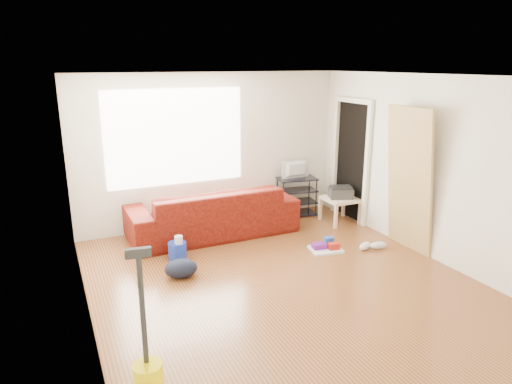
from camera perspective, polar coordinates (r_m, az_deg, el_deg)
name	(u,v)px	position (r m, az deg, el deg)	size (l,w,h in m)	color
room	(283,182)	(5.51, 3.41, 1.26)	(4.51, 5.01, 2.51)	#5A3816
sofa	(213,234)	(7.36, -5.39, -5.22)	(2.62, 1.02, 0.76)	#3A0301
tv_stand	(296,196)	(8.15, 5.08, -0.51)	(0.73, 0.49, 0.68)	black
tv	(297,170)	(8.03, 5.17, 2.81)	(0.53, 0.07, 0.31)	black
side_table	(340,202)	(7.87, 10.48, -1.19)	(0.54, 0.54, 0.43)	#DEB38B
printer	(341,192)	(7.83, 10.54, -0.03)	(0.46, 0.41, 0.20)	#313131
bucket	(178,259)	(6.51, -9.75, -8.28)	(0.25, 0.25, 0.25)	#1933B9
toilet_paper	(179,248)	(6.42, -9.60, -6.93)	(0.11, 0.11, 0.10)	white
cleaning_tray	(326,247)	(6.78, 8.76, -6.80)	(0.50, 0.43, 0.16)	white
backpack	(181,277)	(6.02, -9.31, -10.38)	(0.42, 0.33, 0.23)	black
sneakers	(372,246)	(6.94, 14.24, -6.52)	(0.47, 0.24, 0.11)	white
door_panel	(403,248)	(7.12, 17.89, -6.71)	(0.04, 0.83, 2.08)	#B3834B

